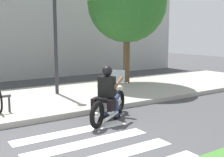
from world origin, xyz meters
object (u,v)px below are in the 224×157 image
Objects in this scene: rider at (108,89)px; tree_near_rack at (127,3)px; motorcycle at (109,103)px; street_lamp at (55,20)px.

tree_near_rack is at bearing 48.44° from rider.
rider is at bearing -148.03° from motorcycle.
motorcycle is 0.40× the size of street_lamp.
street_lamp is (-0.10, 3.32, 2.28)m from motorcycle.
rider is 0.32× the size of street_lamp.
tree_near_rack is (3.27, 3.72, 3.08)m from motorcycle.
motorcycle is 0.38m from rider.
tree_near_rack reaches higher than motorcycle.
street_lamp is 0.88× the size of tree_near_rack.
motorcycle is 5.83m from tree_near_rack.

